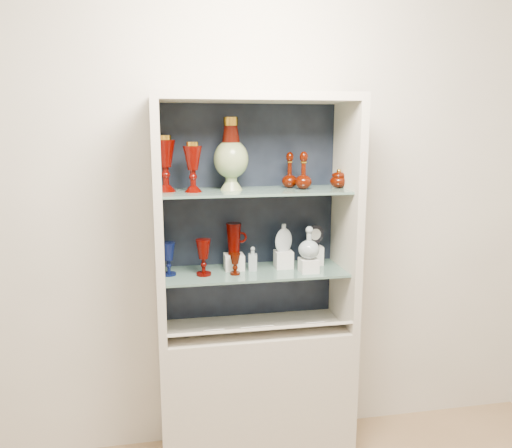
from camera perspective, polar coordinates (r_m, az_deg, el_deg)
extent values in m
cube|color=beige|center=(2.71, -0.86, 2.95)|extent=(3.50, 0.02, 2.80)
cube|color=beige|center=(2.84, 0.00, -18.66)|extent=(1.00, 0.40, 0.75)
cube|color=black|center=(2.69, -0.74, 1.28)|extent=(0.98, 0.02, 1.15)
cube|color=beige|center=(2.47, -11.02, 0.18)|extent=(0.04, 0.40, 1.15)
cube|color=beige|center=(2.64, 10.31, 0.90)|extent=(0.04, 0.40, 1.15)
cube|color=beige|center=(2.47, 0.00, 14.26)|extent=(1.00, 0.40, 0.04)
cube|color=slate|center=(2.59, -0.08, -5.48)|extent=(0.92, 0.34, 0.01)
cube|color=slate|center=(2.51, -0.08, 3.77)|extent=(0.92, 0.34, 0.01)
cube|color=beige|center=(2.56, 0.46, -11.96)|extent=(0.92, 0.17, 0.09)
cube|color=white|center=(2.62, 6.57, -11.15)|extent=(0.10, 0.06, 0.03)
cube|color=white|center=(2.52, -4.89, -11.99)|extent=(0.10, 0.06, 0.03)
cube|color=white|center=(2.56, 0.77, -11.63)|extent=(0.10, 0.06, 0.03)
cube|color=white|center=(2.55, -0.69, -11.74)|extent=(0.10, 0.06, 0.03)
cube|color=silver|center=(2.61, -2.53, -4.34)|extent=(0.10, 0.10, 0.08)
cube|color=silver|center=(2.64, 3.15, -4.04)|extent=(0.09, 0.09, 0.09)
cube|color=silver|center=(2.57, 6.03, -4.72)|extent=(0.09, 0.09, 0.07)
cube|color=silver|center=(2.72, 6.71, -3.55)|extent=(0.08, 0.08, 0.10)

